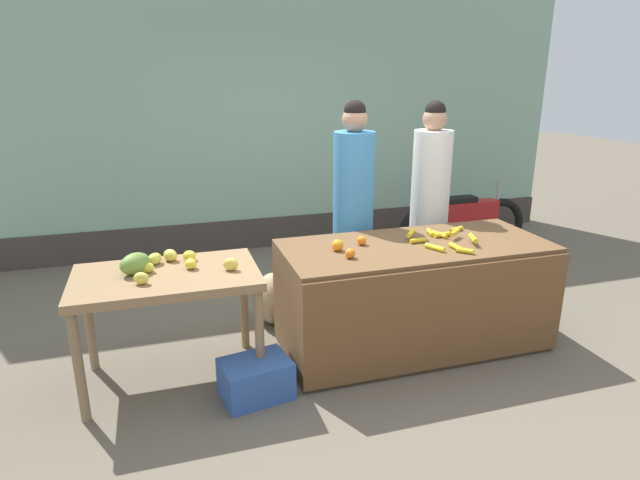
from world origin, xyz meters
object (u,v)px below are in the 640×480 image
vendor_woman_white_shirt (429,204)px  produce_crate (256,379)px  parked_motorcycle (463,222)px  produce_sack (273,298)px  vendor_woman_blue_shirt (353,211)px

vendor_woman_white_shirt → produce_crate: size_ratio=4.14×
parked_motorcycle → produce_crate: 3.49m
produce_crate → produce_sack: produce_sack is taller
vendor_woman_blue_shirt → vendor_woman_white_shirt: (0.75, 0.06, -0.01)m
vendor_woman_white_shirt → vendor_woman_blue_shirt: bearing=-175.1°
vendor_woman_blue_shirt → parked_motorcycle: vendor_woman_blue_shirt is taller
vendor_woman_white_shirt → produce_sack: (-1.47, -0.08, -0.70)m
vendor_woman_white_shirt → produce_sack: 1.63m
vendor_woman_white_shirt → produce_sack: size_ratio=4.11×
vendor_woman_blue_shirt → parked_motorcycle: size_ratio=1.15×
produce_crate → produce_sack: bearing=71.6°
parked_motorcycle → produce_sack: bearing=-156.9°
vendor_woman_blue_shirt → produce_crate: (-1.06, -1.05, -0.80)m
produce_crate → produce_sack: 1.10m
vendor_woman_white_shirt → produce_crate: vendor_woman_white_shirt is taller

